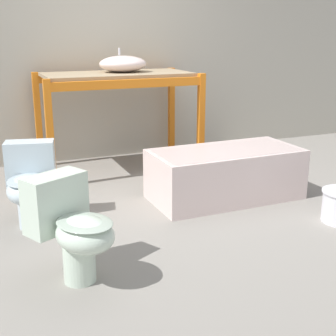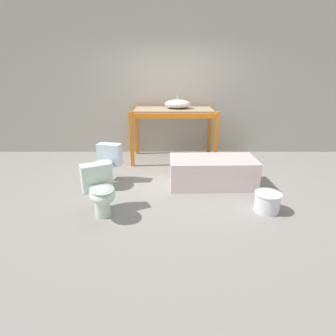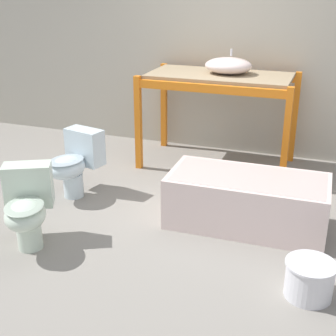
{
  "view_description": "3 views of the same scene",
  "coord_description": "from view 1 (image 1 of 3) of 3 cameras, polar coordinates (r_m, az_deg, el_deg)",
  "views": [
    {
      "loc": [
        -1.5,
        -3.87,
        1.56
      ],
      "look_at": [
        -0.14,
        -0.58,
        0.51
      ],
      "focal_mm": 50.0,
      "sensor_mm": 36.0,
      "label": 1
    },
    {
      "loc": [
        -0.1,
        -4.27,
        1.85
      ],
      "look_at": [
        -0.12,
        -0.54,
        0.47
      ],
      "focal_mm": 28.0,
      "sensor_mm": 36.0,
      "label": 2
    },
    {
      "loc": [
        1.28,
        -3.98,
        2.13
      ],
      "look_at": [
        0.06,
        -0.63,
        0.68
      ],
      "focal_mm": 50.0,
      "sensor_mm": 36.0,
      "label": 3
    }
  ],
  "objects": [
    {
      "name": "ground_plane",
      "position": [
        4.43,
        -1.23,
        -4.24
      ],
      "size": [
        12.0,
        12.0,
        0.0
      ],
      "primitive_type": "plane",
      "color": "gray"
    },
    {
      "name": "warehouse_wall_rear",
      "position": [
        5.95,
        -8.25,
        16.58
      ],
      "size": [
        10.8,
        0.08,
        3.2
      ],
      "color": "#B2AD9E",
      "rests_on": "ground_plane"
    },
    {
      "name": "shelving_rack",
      "position": [
        5.4,
        -6.18,
        9.7
      ],
      "size": [
        1.76,
        0.93,
        1.11
      ],
      "color": "orange",
      "rests_on": "ground_plane"
    },
    {
      "name": "sink_basin",
      "position": [
        5.44,
        -5.52,
        12.52
      ],
      "size": [
        0.54,
        0.45,
        0.26
      ],
      "color": "silver",
      "rests_on": "shelving_rack"
    },
    {
      "name": "bathtub_main",
      "position": [
        4.51,
        7.01,
        -0.31
      ],
      "size": [
        1.44,
        0.71,
        0.48
      ],
      "rotation": [
        0.0,
        0.0,
        0.02
      ],
      "color": "silver",
      "rests_on": "ground_plane"
    },
    {
      "name": "toilet_near",
      "position": [
        3.05,
        -11.59,
        -6.84
      ],
      "size": [
        0.59,
        0.69,
        0.68
      ],
      "rotation": [
        0.0,
        0.0,
        0.47
      ],
      "color": "silver",
      "rests_on": "ground_plane"
    },
    {
      "name": "toilet_far",
      "position": [
        3.99,
        -16.52,
        -1.63
      ],
      "size": [
        0.49,
        0.66,
        0.68
      ],
      "rotation": [
        0.0,
        0.0,
        -0.22
      ],
      "color": "silver",
      "rests_on": "ground_plane"
    }
  ]
}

